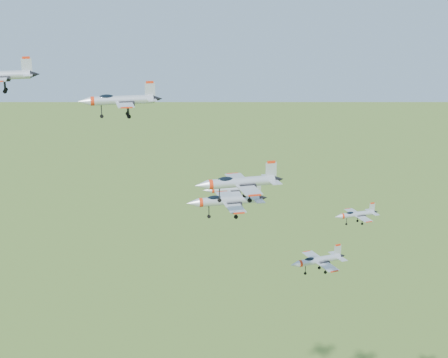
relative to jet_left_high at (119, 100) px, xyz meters
name	(u,v)px	position (x,y,z in m)	size (l,w,h in m)	color
jet_left_high	(119,100)	(0.00, 0.00, 0.00)	(13.67, 11.32, 3.65)	#ADB3BA
jet_right_high	(239,182)	(13.00, -21.36, -8.95)	(13.05, 10.76, 3.49)	#ADB3BA
jet_left_low	(231,189)	(20.23, 3.83, -18.12)	(10.50, 8.77, 2.81)	#ADB3BA
jet_right_low	(227,200)	(13.85, -13.24, -14.29)	(12.99, 10.76, 3.47)	#ADB3BA
jet_trail	(318,260)	(38.71, 3.74, -34.85)	(12.81, 10.62, 3.42)	#ADB3BA
jet_extra	(356,214)	(53.15, 14.41, -30.27)	(10.90, 8.96, 2.92)	#ADB3BA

